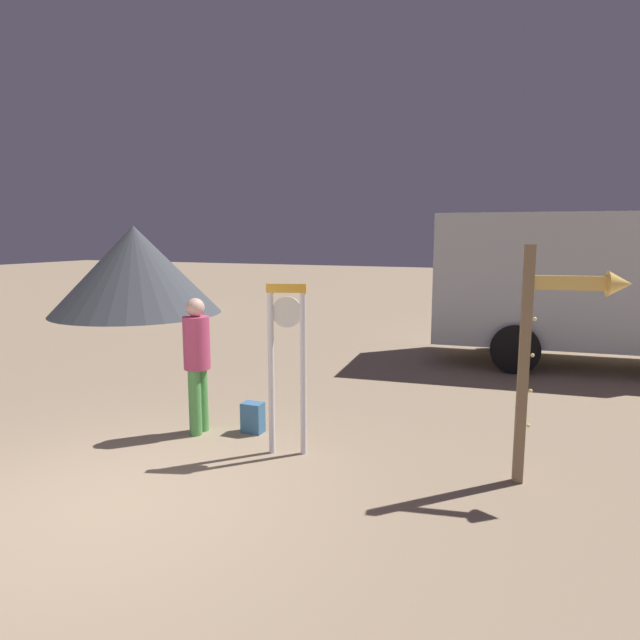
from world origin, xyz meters
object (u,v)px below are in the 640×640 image
person_near_clock (197,359)px  backpack (253,418)px  box_truck_near (599,284)px  standing_clock (287,352)px  arrow_sign (559,331)px  dome_tent (135,270)px

person_near_clock → backpack: bearing=23.3°
box_truck_near → backpack: bearing=-126.8°
person_near_clock → box_truck_near: (5.03, 6.14, 0.63)m
backpack → box_truck_near: (4.39, 5.86, 1.42)m
standing_clock → box_truck_near: bearing=59.9°
person_near_clock → box_truck_near: 7.96m
arrow_sign → box_truck_near: bearing=82.4°
box_truck_near → dome_tent: box_truck_near is taller
standing_clock → backpack: standing_clock is taller
arrow_sign → backpack: arrow_sign is taller
arrow_sign → dome_tent: dome_tent is taller
backpack → box_truck_near: box_truck_near is taller
person_near_clock → box_truck_near: box_truck_near is taller
standing_clock → person_near_clock: standing_clock is taller
box_truck_near → dome_tent: bearing=169.4°
backpack → dome_tent: size_ratio=0.07×
standing_clock → backpack: size_ratio=5.06×
standing_clock → box_truck_near: box_truck_near is taller
arrow_sign → person_near_clock: arrow_sign is taller
box_truck_near → standing_clock: bearing=-120.1°
arrow_sign → dome_tent: (-12.55, 8.55, -0.18)m
dome_tent → box_truck_near: bearing=-10.6°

